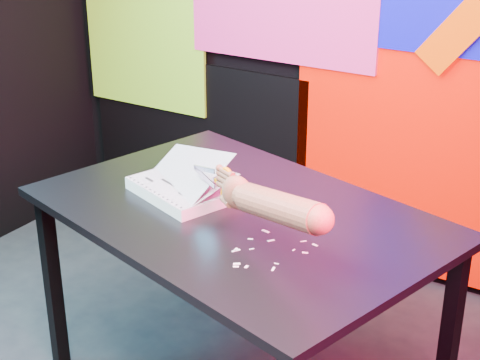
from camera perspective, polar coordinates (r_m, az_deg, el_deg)
The scene contains 7 objects.
room at distance 2.06m, azimuth -10.40°, elevation 10.51°, with size 3.01×3.01×2.71m.
backdrop at distance 3.33m, azimuth 7.94°, elevation 8.54°, with size 2.88×0.05×2.08m.
work_table at distance 2.44m, azimuth -0.15°, elevation -4.03°, with size 1.51×1.20×0.75m.
printout_stack at distance 2.52m, azimuth -4.42°, elevation -0.65°, with size 0.41×0.35×0.18m.
scissors at distance 2.29m, azimuth -1.22°, elevation -0.39°, with size 0.21×0.10×0.13m.
hand_forearm at distance 2.09m, azimuth 2.57°, elevation -1.94°, with size 0.48×0.24×0.16m.
paper_clippings at distance 2.17m, azimuth 1.87°, elevation -5.46°, with size 0.20×0.25×0.00m.
Camera 1 is at (1.35, -1.49, 1.79)m, focal length 55.00 mm.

